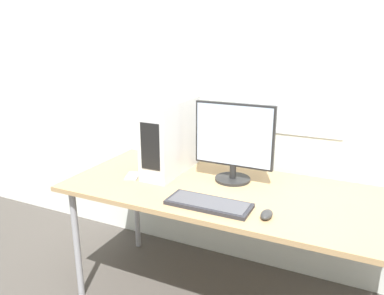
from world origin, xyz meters
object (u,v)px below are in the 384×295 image
(pc_tower, at_px, (171,137))
(mouse, at_px, (267,214))
(keyboard, at_px, (209,204))
(cell_phone, at_px, (133,176))
(monitor_main, at_px, (234,141))

(pc_tower, xyz_separation_m, mouse, (0.72, -0.37, -0.21))
(keyboard, distance_m, mouse, 0.30)
(pc_tower, height_order, cell_phone, pc_tower)
(keyboard, relative_size, mouse, 4.34)
(mouse, bearing_deg, cell_phone, 168.76)
(cell_phone, bearing_deg, keyboard, -36.95)
(keyboard, bearing_deg, pc_tower, 138.45)
(mouse, xyz_separation_m, cell_phone, (-0.89, 0.18, -0.01))
(pc_tower, bearing_deg, cell_phone, -129.74)
(cell_phone, bearing_deg, mouse, -31.61)
(monitor_main, height_order, keyboard, monitor_main)
(pc_tower, relative_size, mouse, 4.92)
(monitor_main, relative_size, cell_phone, 3.10)
(keyboard, height_order, cell_phone, keyboard)
(pc_tower, relative_size, cell_phone, 3.22)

